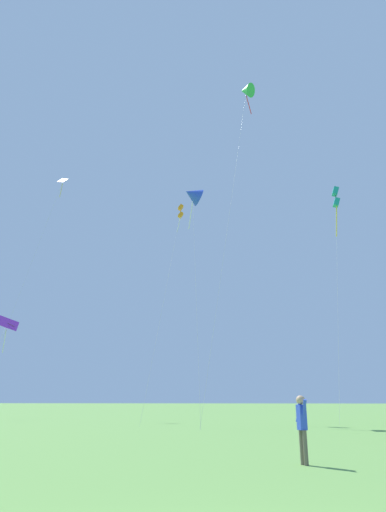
# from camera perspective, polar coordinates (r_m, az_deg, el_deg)

# --- Properties ---
(kite_orange_box) EXTENTS (1.31, 10.53, 19.03)m
(kite_orange_box) POSITION_cam_1_polar(r_m,az_deg,el_deg) (43.08, -1.58, 5.30)
(kite_orange_box) COLOR orange
(kite_orange_box) RESTS_ON ground_plane
(kite_teal_box) EXTENTS (3.26, 8.21, 20.30)m
(kite_teal_box) POSITION_cam_1_polar(r_m,az_deg,el_deg) (44.59, 17.22, 6.75)
(kite_teal_box) COLOR teal
(kite_teal_box) RESTS_ON ground_plane
(kite_blue_delta) EXTENTS (2.66, 11.07, 19.47)m
(kite_blue_delta) POSITION_cam_1_polar(r_m,az_deg,el_deg) (40.25, -0.05, 7.55)
(kite_blue_delta) COLOR blue
(kite_blue_delta) RESTS_ON ground_plane
(kite_purple_streamer) EXTENTS (2.70, 8.59, 9.10)m
(kite_purple_streamer) POSITION_cam_1_polar(r_m,az_deg,el_deg) (45.99, -22.08, -8.24)
(kite_purple_streamer) COLOR purple
(kite_purple_streamer) RESTS_ON ground_plane
(kite_black_large) EXTENTS (3.17, 8.65, 26.61)m
(kite_black_large) POSITION_cam_1_polar(r_m,az_deg,el_deg) (55.49, -16.38, 7.15)
(kite_black_large) COLOR black
(kite_black_large) RESTS_ON ground_plane
(kite_green_small) EXTENTS (4.49, 12.25, 30.42)m
(kite_green_small) POSITION_cam_1_polar(r_m,az_deg,el_deg) (46.76, 6.56, 19.59)
(kite_green_small) COLOR green
(kite_green_small) RESTS_ON ground_plane
(person_far_back) EXTENTS (0.29, 0.53, 1.68)m
(person_far_back) POSITION_cam_1_polar(r_m,az_deg,el_deg) (12.97, 13.30, -19.37)
(person_far_back) COLOR #665B4C
(person_far_back) RESTS_ON ground_plane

